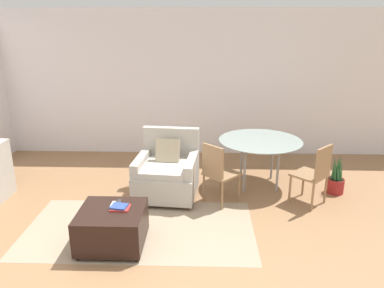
{
  "coord_description": "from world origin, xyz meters",
  "views": [
    {
      "loc": [
        0.54,
        -3.35,
        2.5
      ],
      "look_at": [
        0.36,
        2.0,
        0.75
      ],
      "focal_mm": 35.0,
      "sensor_mm": 36.0,
      "label": 1
    }
  ],
  "objects_px": {
    "ottoman": "(112,226)",
    "dining_table": "(260,144)",
    "tv_remote_secondary": "(119,202)",
    "book_stack": "(120,207)",
    "dining_chair_near_right": "(315,171)",
    "armchair": "(167,172)",
    "tv_remote_primary": "(113,204)",
    "potted_plant_small": "(336,181)",
    "dining_chair_near_left": "(218,170)"
  },
  "relations": [
    {
      "from": "armchair",
      "to": "dining_chair_near_right",
      "type": "height_order",
      "value": "armchair"
    },
    {
      "from": "ottoman",
      "to": "tv_remote_secondary",
      "type": "height_order",
      "value": "tv_remote_secondary"
    },
    {
      "from": "ottoman",
      "to": "dining_table",
      "type": "relative_size",
      "value": 0.58
    },
    {
      "from": "book_stack",
      "to": "dining_table",
      "type": "relative_size",
      "value": 0.17
    },
    {
      "from": "armchair",
      "to": "tv_remote_primary",
      "type": "height_order",
      "value": "armchair"
    },
    {
      "from": "armchair",
      "to": "book_stack",
      "type": "xyz_separation_m",
      "value": [
        -0.42,
        -1.33,
        0.11
      ]
    },
    {
      "from": "ottoman",
      "to": "dining_chair_near_left",
      "type": "relative_size",
      "value": 0.83
    },
    {
      "from": "armchair",
      "to": "potted_plant_small",
      "type": "height_order",
      "value": "armchair"
    },
    {
      "from": "tv_remote_secondary",
      "to": "potted_plant_small",
      "type": "bearing_deg",
      "value": 23.76
    },
    {
      "from": "ottoman",
      "to": "potted_plant_small",
      "type": "height_order",
      "value": "potted_plant_small"
    },
    {
      "from": "armchair",
      "to": "dining_chair_near_left",
      "type": "height_order",
      "value": "armchair"
    },
    {
      "from": "tv_remote_primary",
      "to": "dining_chair_near_left",
      "type": "height_order",
      "value": "dining_chair_near_left"
    },
    {
      "from": "book_stack",
      "to": "potted_plant_small",
      "type": "distance_m",
      "value": 3.34
    },
    {
      "from": "dining_table",
      "to": "dining_chair_near_left",
      "type": "relative_size",
      "value": 1.44
    },
    {
      "from": "tv_remote_primary",
      "to": "dining_table",
      "type": "xyz_separation_m",
      "value": [
        1.95,
        1.64,
        0.23
      ]
    },
    {
      "from": "dining_chair_near_right",
      "to": "dining_table",
      "type": "bearing_deg",
      "value": 135.0
    },
    {
      "from": "dining_chair_near_right",
      "to": "potted_plant_small",
      "type": "xyz_separation_m",
      "value": [
        0.46,
        0.42,
        -0.33
      ]
    },
    {
      "from": "dining_table",
      "to": "dining_chair_near_left",
      "type": "distance_m",
      "value": 0.98
    },
    {
      "from": "dining_table",
      "to": "ottoman",
      "type": "bearing_deg",
      "value": -137.29
    },
    {
      "from": "armchair",
      "to": "book_stack",
      "type": "height_order",
      "value": "armchair"
    },
    {
      "from": "armchair",
      "to": "book_stack",
      "type": "bearing_deg",
      "value": -107.49
    },
    {
      "from": "armchair",
      "to": "ottoman",
      "type": "height_order",
      "value": "armchair"
    },
    {
      "from": "ottoman",
      "to": "dining_chair_near_left",
      "type": "xyz_separation_m",
      "value": [
        1.25,
        1.1,
        0.27
      ]
    },
    {
      "from": "book_stack",
      "to": "dining_chair_near_left",
      "type": "bearing_deg",
      "value": 42.47
    },
    {
      "from": "dining_chair_near_left",
      "to": "potted_plant_small",
      "type": "height_order",
      "value": "dining_chair_near_left"
    },
    {
      "from": "book_stack",
      "to": "potted_plant_small",
      "type": "relative_size",
      "value": 0.37
    },
    {
      "from": "armchair",
      "to": "potted_plant_small",
      "type": "relative_size",
      "value": 1.71
    },
    {
      "from": "dining_chair_near_left",
      "to": "dining_chair_near_right",
      "type": "height_order",
      "value": "same"
    },
    {
      "from": "tv_remote_primary",
      "to": "potted_plant_small",
      "type": "distance_m",
      "value": 3.39
    },
    {
      "from": "book_stack",
      "to": "ottoman",
      "type": "bearing_deg",
      "value": -155.65
    },
    {
      "from": "armchair",
      "to": "dining_chair_near_left",
      "type": "distance_m",
      "value": 0.8
    },
    {
      "from": "book_stack",
      "to": "tv_remote_primary",
      "type": "xyz_separation_m",
      "value": [
        -0.1,
        0.1,
        -0.01
      ]
    },
    {
      "from": "tv_remote_secondary",
      "to": "dining_table",
      "type": "height_order",
      "value": "dining_table"
    },
    {
      "from": "tv_remote_primary",
      "to": "dining_chair_near_right",
      "type": "bearing_deg",
      "value": 20.0
    },
    {
      "from": "tv_remote_secondary",
      "to": "ottoman",
      "type": "bearing_deg",
      "value": -105.31
    },
    {
      "from": "tv_remote_secondary",
      "to": "book_stack",
      "type": "bearing_deg",
      "value": -74.61
    },
    {
      "from": "ottoman",
      "to": "dining_table",
      "type": "xyz_separation_m",
      "value": [
        1.94,
        1.79,
        0.44
      ]
    },
    {
      "from": "armchair",
      "to": "dining_chair_near_left",
      "type": "relative_size",
      "value": 1.14
    },
    {
      "from": "dining_table",
      "to": "dining_chair_near_left",
      "type": "bearing_deg",
      "value": -135.0
    },
    {
      "from": "book_stack",
      "to": "tv_remote_secondary",
      "type": "height_order",
      "value": "book_stack"
    },
    {
      "from": "tv_remote_secondary",
      "to": "potted_plant_small",
      "type": "relative_size",
      "value": 0.28
    },
    {
      "from": "book_stack",
      "to": "dining_chair_near_left",
      "type": "relative_size",
      "value": 0.25
    },
    {
      "from": "book_stack",
      "to": "dining_table",
      "type": "xyz_separation_m",
      "value": [
        1.84,
        1.75,
        0.21
      ]
    },
    {
      "from": "armchair",
      "to": "dining_table",
      "type": "distance_m",
      "value": 1.52
    },
    {
      "from": "book_stack",
      "to": "tv_remote_secondary",
      "type": "bearing_deg",
      "value": 105.39
    },
    {
      "from": "ottoman",
      "to": "tv_remote_primary",
      "type": "relative_size",
      "value": 5.25
    },
    {
      "from": "potted_plant_small",
      "to": "dining_chair_near_left",
      "type": "bearing_deg",
      "value": -167.13
    },
    {
      "from": "armchair",
      "to": "potted_plant_small",
      "type": "bearing_deg",
      "value": 3.25
    },
    {
      "from": "armchair",
      "to": "dining_table",
      "type": "xyz_separation_m",
      "value": [
        1.42,
        0.41,
        0.33
      ]
    },
    {
      "from": "tv_remote_primary",
      "to": "tv_remote_secondary",
      "type": "bearing_deg",
      "value": 33.76
    }
  ]
}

